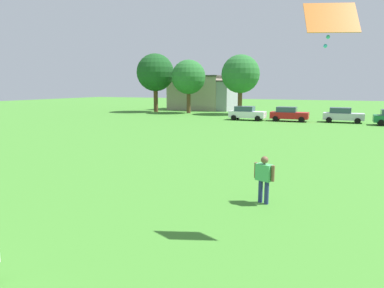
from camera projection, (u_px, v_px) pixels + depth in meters
ground_plane at (243, 131)px, 31.78m from camera, size 160.00×160.00×0.00m
adult_bystander at (264, 176)px, 11.94m from camera, size 0.76×0.48×1.68m
kite at (331, 20)px, 8.68m from camera, size 1.43×1.00×1.15m
parked_car_white_0 at (247, 113)px, 41.84m from camera, size 4.30×2.02×1.68m
parked_car_red_1 at (289, 114)px, 40.45m from camera, size 4.30×2.02×1.68m
parked_car_silver_2 at (343, 115)px, 39.01m from camera, size 4.30×2.02×1.68m
tree_far_left at (155, 73)px, 54.52m from camera, size 5.91×5.91×9.21m
tree_center at (189, 77)px, 52.14m from camera, size 5.18×5.18×8.07m
tree_far_right at (241, 74)px, 49.67m from camera, size 5.52×5.52×8.61m
house_left at (209, 95)px, 60.15m from camera, size 8.93×6.71×5.03m
house_right at (198, 93)px, 60.90m from camera, size 9.43×7.00×5.91m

